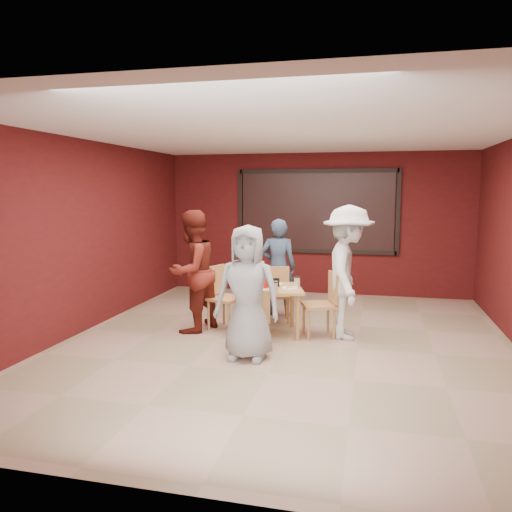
% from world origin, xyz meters
% --- Properties ---
extents(floor, '(7.00, 7.00, 0.00)m').
position_xyz_m(floor, '(0.00, 0.00, 0.00)').
color(floor, tan).
rests_on(floor, ground).
extents(window_blinds, '(3.00, 0.02, 1.50)m').
position_xyz_m(window_blinds, '(0.00, 3.45, 1.65)').
color(window_blinds, black).
extents(dining_table, '(1.07, 1.07, 0.83)m').
position_xyz_m(dining_table, '(-0.29, 0.42, 0.61)').
color(dining_table, tan).
rests_on(dining_table, floor).
extents(chair_front, '(0.50, 0.50, 0.81)m').
position_xyz_m(chair_front, '(-0.35, -0.39, 0.46)').
color(chair_front, tan).
rests_on(chair_front, floor).
extents(chair_back, '(0.50, 0.50, 0.85)m').
position_xyz_m(chair_back, '(-0.35, 1.18, 0.48)').
color(chair_back, tan).
rests_on(chair_back, floor).
extents(chair_left, '(0.59, 0.59, 0.94)m').
position_xyz_m(chair_left, '(-1.07, 0.54, 0.53)').
color(chair_left, tan).
rests_on(chair_left, floor).
extents(chair_right, '(0.56, 0.56, 0.92)m').
position_xyz_m(chair_right, '(0.47, 0.48, 0.52)').
color(chair_right, tan).
rests_on(chair_right, floor).
extents(diner_front, '(0.82, 0.55, 1.65)m').
position_xyz_m(diner_front, '(-0.35, -0.69, 0.83)').
color(diner_front, '#949494').
rests_on(diner_front, floor).
extents(diner_back, '(0.62, 0.44, 1.61)m').
position_xyz_m(diner_back, '(-0.39, 1.51, 0.80)').
color(diner_back, '#314158').
rests_on(diner_back, floor).
extents(diner_left, '(0.93, 1.04, 1.78)m').
position_xyz_m(diner_left, '(-1.45, 0.32, 0.89)').
color(diner_left, '#5E1911').
rests_on(diner_left, floor).
extents(diner_right, '(0.78, 1.25, 1.86)m').
position_xyz_m(diner_right, '(0.79, 0.49, 0.93)').
color(diner_right, silver).
rests_on(diner_right, floor).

